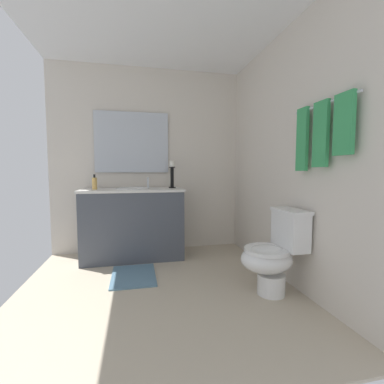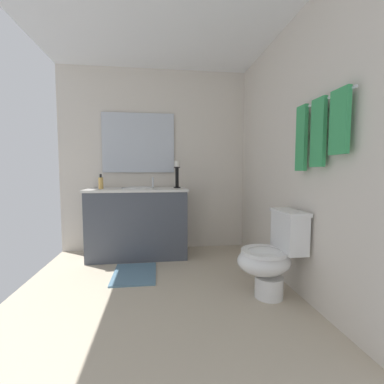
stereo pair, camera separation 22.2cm
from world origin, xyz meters
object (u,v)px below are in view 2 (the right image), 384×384
Objects in this scene: sink_basin at (138,191)px; towel_center at (318,133)px; candle_holder_tall at (177,174)px; bath_mat at (135,274)px; soap_bottle at (101,183)px; towel_bar at (322,101)px; mirror at (139,143)px; vanity_cabinet at (138,222)px; toilet at (272,255)px; towel_near_vanity at (302,139)px; towel_near_corner at (340,122)px.

towel_center is at bearing 42.12° from sink_basin.
candle_holder_tall is 0.58× the size of bath_mat.
soap_bottle reaches higher than sink_basin.
towel_bar is 1.12× the size of bath_mat.
soap_bottle is at bearing -85.18° from sink_basin.
vanity_cabinet is at bearing -0.01° from mirror.
vanity_cabinet is 6.88× the size of soap_bottle.
bath_mat is (-0.93, -1.43, -1.58)m from towel_bar.
vanity_cabinet is 3.58× the size of candle_holder_tall.
sink_basin is at bearing -137.88° from towel_center.
vanity_cabinet is at bearing -136.62° from toilet.
candle_holder_tall is 0.66× the size of towel_near_vanity.
sink_basin is 1.82m from toilet.
candle_holder_tall reaches higher than vanity_cabinet.
candle_holder_tall is 2.08m from towel_near_corner.
vanity_cabinet is 1.76m from toilet.
soap_bottle reaches higher than vanity_cabinet.
candle_holder_tall reaches higher than soap_bottle.
candle_holder_tall is 0.70× the size of towel_center.
toilet is (1.28, 1.21, -0.46)m from sink_basin.
towel_bar is at bearing 56.81° from bath_mat.
towel_near_vanity is (0.06, 0.20, 0.98)m from toilet.
toilet is at bearing 52.99° from soap_bottle.
vanity_cabinet is 1.30× the size of mirror.
vanity_cabinet is 0.67m from soap_bottle.
towel_near_vanity is 0.45m from towel_near_corner.
towel_near_corner is at bearing 50.61° from bath_mat.
towel_center is 1.19× the size of towel_near_corner.
candle_holder_tall reaches higher than bath_mat.
soap_bottle reaches higher than bath_mat.
mirror is 2.32m from towel_center.
sink_basin reaches higher than bath_mat.
mirror is 1.42× the size of towel_bar.
vanity_cabinet is 0.39m from sink_basin.
towel_bar is 1.61× the size of towel_near_corner.
towel_near_vanity reaches higher than bath_mat.
soap_bottle is at bearing -129.46° from towel_center.
bath_mat is (0.68, -0.50, -1.04)m from candle_holder_tall.
towel_center is (0.28, 0.20, 1.00)m from toilet.
towel_bar reaches higher than candle_holder_tall.
candle_holder_tall is at bearing 65.50° from mirror.
vanity_cabinet is at bearing -180.00° from bath_mat.
vanity_cabinet is at bearing -90.00° from sink_basin.
sink_basin is at bearing 90.00° from vanity_cabinet.
candle_holder_tall is (0.23, 0.50, -0.41)m from mirror.
mirror is 2.33m from towel_bar.
towel_near_vanity reaches higher than towel_bar.
towel_near_vanity reaches higher than vanity_cabinet.
soap_bottle is at bearing -127.01° from toilet.
mirror is 1.82× the size of towel_near_vanity.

